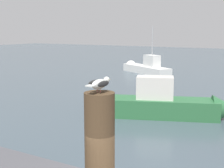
# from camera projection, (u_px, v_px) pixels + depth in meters

# --- Properties ---
(mooring_post) EXTENTS (0.31, 0.31, 1.13)m
(mooring_post) POSITION_uv_depth(u_px,v_px,m) (100.00, 146.00, 3.31)
(mooring_post) COLOR #4C3823
(mooring_post) RESTS_ON harbor_quay
(seagull) EXTENTS (0.15, 0.39, 0.14)m
(seagull) POSITION_uv_depth(u_px,v_px,m) (100.00, 84.00, 3.20)
(seagull) COLOR #C66A60
(seagull) RESTS_ON mooring_post
(boat_green) EXTENTS (5.72, 3.18, 1.81)m
(boat_green) POSITION_uv_depth(u_px,v_px,m) (170.00, 105.00, 13.10)
(boat_green) COLOR #2D6B3D
(boat_green) RESTS_ON ground_plane
(boat_white) EXTENTS (5.77, 3.95, 4.04)m
(boat_white) POSITION_uv_depth(u_px,v_px,m) (143.00, 67.00, 26.81)
(boat_white) COLOR silver
(boat_white) RESTS_ON ground_plane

